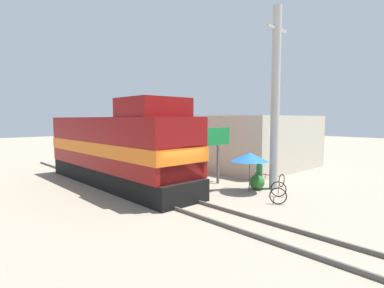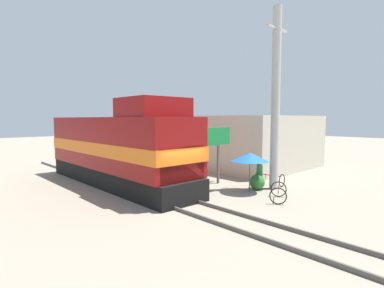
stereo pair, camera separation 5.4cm
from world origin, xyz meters
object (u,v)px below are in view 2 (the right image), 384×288
(bicycle, at_px, (270,179))
(bicycle_spare, at_px, (278,192))
(locomotive, at_px, (119,149))
(billboard_sign, at_px, (218,141))
(vendor_umbrella, at_px, (250,157))
(person_bystander, at_px, (259,173))
(utility_pole, at_px, (276,99))

(bicycle, distance_m, bicycle_spare, 3.37)
(locomotive, height_order, billboard_sign, locomotive)
(vendor_umbrella, xyz_separation_m, person_bystander, (1.24, 0.24, -1.05))
(locomotive, relative_size, vendor_umbrella, 6.00)
(utility_pole, bearing_deg, billboard_sign, 112.29)
(bicycle, bearing_deg, billboard_sign, -57.92)
(vendor_umbrella, bearing_deg, person_bystander, 10.80)
(bicycle_spare, bearing_deg, utility_pole, 96.61)
(bicycle, bearing_deg, utility_pole, 40.59)
(vendor_umbrella, relative_size, bicycle, 1.28)
(locomotive, bearing_deg, bicycle_spare, -64.49)
(bicycle_spare, bearing_deg, billboard_sign, 140.52)
(billboard_sign, distance_m, person_bystander, 3.05)
(locomotive, xyz_separation_m, person_bystander, (5.44, -5.97, -1.29))
(person_bystander, xyz_separation_m, bicycle_spare, (-1.57, -2.16, -0.44))
(bicycle_spare, bearing_deg, locomotive, 175.03)
(locomotive, xyz_separation_m, bicycle_spare, (3.88, -8.13, -1.73))
(utility_pole, distance_m, person_bystander, 4.23)
(vendor_umbrella, height_order, bicycle_spare, vendor_umbrella)
(billboard_sign, distance_m, bicycle, 3.73)
(bicycle, height_order, bicycle_spare, bicycle_spare)
(locomotive, relative_size, utility_pole, 1.28)
(vendor_umbrella, distance_m, bicycle_spare, 2.45)
(person_bystander, distance_m, bicycle, 1.12)
(vendor_umbrella, distance_m, person_bystander, 1.64)
(billboard_sign, height_order, bicycle, billboard_sign)
(billboard_sign, bearing_deg, utility_pole, -67.71)
(vendor_umbrella, distance_m, bicycle, 2.73)
(billboard_sign, bearing_deg, locomotive, 141.92)
(locomotive, bearing_deg, utility_pole, -48.67)
(vendor_umbrella, xyz_separation_m, billboard_sign, (0.39, 2.61, 0.68))
(bicycle, bearing_deg, vendor_umbrella, -0.38)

